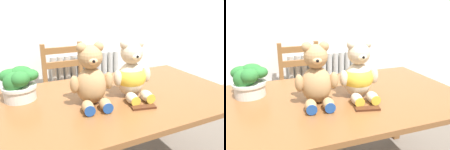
# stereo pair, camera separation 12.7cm
# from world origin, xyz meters

# --- Properties ---
(wall_back) EXTENTS (8.00, 0.04, 2.60)m
(wall_back) POSITION_xyz_m (0.00, 1.60, 1.30)
(wall_back) COLOR silver
(wall_back) RESTS_ON ground_plane
(radiator) EXTENTS (0.79, 0.10, 0.75)m
(radiator) POSITION_xyz_m (0.17, 1.53, 0.34)
(radiator) COLOR beige
(radiator) RESTS_ON ground_plane
(dining_table) EXTENTS (1.50, 0.90, 0.71)m
(dining_table) POSITION_xyz_m (0.00, 0.45, 0.62)
(dining_table) COLOR brown
(dining_table) RESTS_ON ground_plane
(wooden_chair_behind) EXTENTS (0.40, 0.40, 0.91)m
(wooden_chair_behind) POSITION_xyz_m (-0.12, 1.26, 0.45)
(wooden_chair_behind) COLOR brown
(wooden_chair_behind) RESTS_ON ground_plane
(teddy_bear_left) EXTENTS (0.25, 0.26, 0.35)m
(teddy_bear_left) POSITION_xyz_m (-0.18, 0.41, 0.86)
(teddy_bear_left) COLOR tan
(teddy_bear_left) RESTS_ON dining_table
(teddy_bear_right) EXTENTS (0.25, 0.26, 0.35)m
(teddy_bear_right) POSITION_xyz_m (0.08, 0.41, 0.85)
(teddy_bear_right) COLOR beige
(teddy_bear_right) RESTS_ON dining_table
(potted_plant) EXTENTS (0.22, 0.20, 0.19)m
(potted_plant) POSITION_xyz_m (-0.55, 0.65, 0.81)
(potted_plant) COLOR beige
(potted_plant) RESTS_ON dining_table
(chocolate_bar) EXTENTS (0.14, 0.07, 0.01)m
(chocolate_bar) POSITION_xyz_m (0.05, 0.23, 0.71)
(chocolate_bar) COLOR #472314
(chocolate_bar) RESTS_ON dining_table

